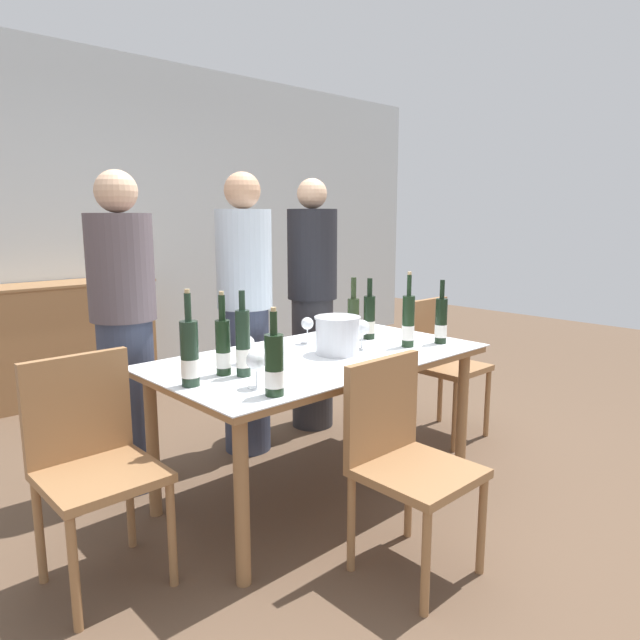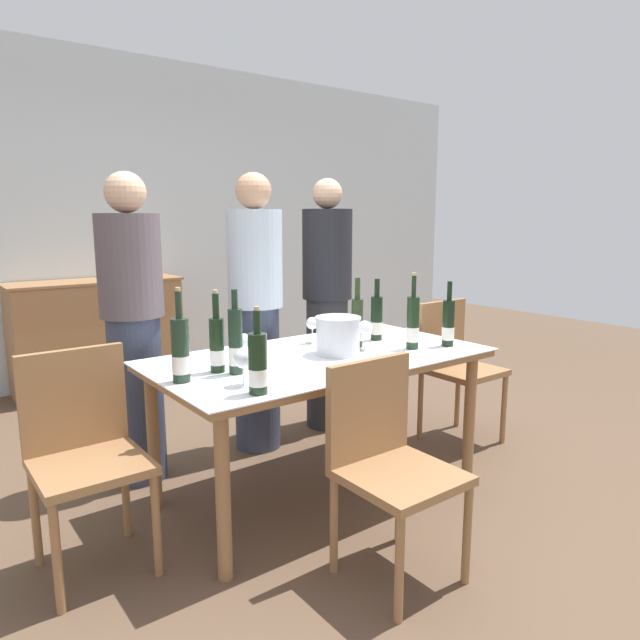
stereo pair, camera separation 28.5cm
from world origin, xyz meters
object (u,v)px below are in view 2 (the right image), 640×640
at_px(wine_bottle_3, 181,351).
at_px(wine_glass_1, 365,329).
at_px(chair_right_end, 454,359).
at_px(wine_bottle_1, 258,365).
at_px(wine_bottle_2, 413,324).
at_px(wine_bottle_0, 448,324).
at_px(dining_table, 320,369).
at_px(wine_glass_3, 243,360).
at_px(wine_glass_0, 244,343).
at_px(wine_glass_2, 312,325).
at_px(person_host, 133,330).
at_px(wine_bottle_5, 377,319).
at_px(sideboard_cabinet, 98,335).
at_px(wine_bottle_7, 357,323).
at_px(wine_bottle_4, 217,345).
at_px(chair_left_end, 84,444).
at_px(person_guest_left, 256,314).
at_px(person_guest_right, 327,305).
at_px(ice_bucket, 338,334).
at_px(wine_bottle_6, 236,343).
at_px(chair_near_front, 386,453).

bearing_deg(wine_bottle_3, wine_glass_1, -1.63).
relative_size(wine_glass_1, chair_right_end, 0.18).
height_order(wine_bottle_1, wine_bottle_2, wine_bottle_2).
bearing_deg(wine_bottle_0, wine_glass_1, 155.13).
bearing_deg(dining_table, chair_right_end, 4.06).
bearing_deg(wine_glass_3, wine_glass_0, 60.20).
xyz_separation_m(wine_glass_2, person_host, (-0.82, 0.49, -0.01)).
distance_m(dining_table, wine_bottle_5, 0.52).
relative_size(sideboard_cabinet, dining_table, 0.80).
bearing_deg(wine_bottle_7, wine_glass_1, -103.33).
xyz_separation_m(wine_bottle_1, wine_bottle_2, (1.06, 0.18, 0.02)).
xyz_separation_m(wine_bottle_2, person_host, (-1.17, 0.91, -0.04)).
xyz_separation_m(wine_bottle_0, wine_bottle_4, (-1.24, 0.28, 0.00)).
relative_size(chair_left_end, person_guest_left, 0.53).
xyz_separation_m(dining_table, wine_bottle_3, (-0.76, -0.03, 0.20)).
bearing_deg(wine_glass_2, chair_left_end, -172.90).
height_order(wine_glass_3, person_guest_right, person_guest_right).
bearing_deg(chair_right_end, dining_table, -175.94).
relative_size(wine_glass_3, person_guest_right, 0.09).
bearing_deg(wine_bottle_0, wine_bottle_1, -174.93).
bearing_deg(ice_bucket, wine_bottle_7, 20.02).
height_order(wine_bottle_6, chair_left_end, wine_bottle_6).
relative_size(wine_bottle_2, wine_bottle_3, 1.00).
bearing_deg(sideboard_cabinet, person_host, -100.11).
height_order(wine_bottle_0, wine_bottle_2, wine_bottle_2).
relative_size(wine_bottle_0, person_guest_left, 0.21).
distance_m(dining_table, wine_bottle_0, 0.75).
bearing_deg(ice_bucket, wine_bottle_4, 174.35).
xyz_separation_m(sideboard_cabinet, chair_right_end, (1.50, -2.50, 0.07)).
bearing_deg(sideboard_cabinet, person_guest_left, -77.39).
distance_m(wine_bottle_1, person_guest_left, 1.25).
distance_m(chair_left_end, chair_right_end, 2.28).
bearing_deg(wine_glass_3, person_guest_left, 56.64).
bearing_deg(person_guest_right, ice_bucket, -124.54).
height_order(wine_bottle_4, person_guest_right, person_guest_right).
relative_size(wine_glass_1, wine_glass_3, 1.01).
bearing_deg(wine_bottle_5, wine_bottle_0, -60.00).
bearing_deg(ice_bucket, person_guest_left, 92.16).
height_order(ice_bucket, chair_near_front, ice_bucket).
bearing_deg(wine_bottle_5, person_guest_left, 124.07).
height_order(sideboard_cabinet, wine_bottle_6, wine_bottle_6).
xyz_separation_m(wine_bottle_5, chair_near_front, (-0.67, -0.79, -0.36)).
bearing_deg(wine_bottle_2, wine_glass_0, 160.93).
relative_size(wine_bottle_1, chair_left_end, 0.39).
distance_m(wine_glass_0, wine_glass_1, 0.65).
distance_m(wine_bottle_6, chair_near_front, 0.81).
bearing_deg(wine_bottle_0, wine_bottle_7, 145.46).
distance_m(ice_bucket, wine_glass_2, 0.29).
height_order(wine_glass_0, chair_left_end, chair_left_end).
bearing_deg(wine_bottle_0, ice_bucket, 160.37).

